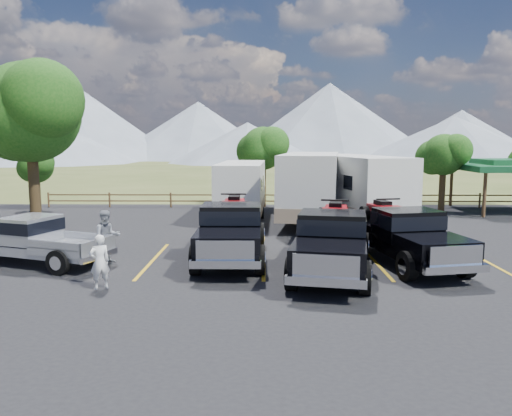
{
  "coord_description": "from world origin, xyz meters",
  "views": [
    {
      "loc": [
        -2.04,
        -13.61,
        4.33
      ],
      "look_at": [
        -2.3,
        6.62,
        1.6
      ],
      "focal_mm": 35.0,
      "sensor_mm": 36.0,
      "label": 1
    }
  ],
  "objects_px": {
    "trailer_center": "(311,187)",
    "trailer_right": "(355,189)",
    "person_b": "(107,237)",
    "pavilion": "(509,166)",
    "trailer_left": "(242,190)",
    "rig_right": "(403,234)",
    "tree_big_nw": "(29,112)",
    "person_a": "(100,262)",
    "rig_center": "(332,239)",
    "rig_left": "(232,229)",
    "pickup_silver": "(35,239)"
  },
  "relations": [
    {
      "from": "trailer_center",
      "to": "trailer_right",
      "type": "xyz_separation_m",
      "value": [
        2.25,
        -0.52,
        -0.05
      ]
    },
    {
      "from": "person_b",
      "to": "pavilion",
      "type": "bearing_deg",
      "value": 6.42
    },
    {
      "from": "person_b",
      "to": "trailer_left",
      "type": "bearing_deg",
      "value": 39.66
    },
    {
      "from": "rig_right",
      "to": "trailer_right",
      "type": "xyz_separation_m",
      "value": [
        -0.2,
        8.16,
        0.81
      ]
    },
    {
      "from": "rig_right",
      "to": "trailer_left",
      "type": "distance_m",
      "value": 11.56
    },
    {
      "from": "tree_big_nw",
      "to": "trailer_left",
      "type": "distance_m",
      "value": 11.12
    },
    {
      "from": "rig_right",
      "to": "person_a",
      "type": "relative_size",
      "value": 4.18
    },
    {
      "from": "rig_center",
      "to": "trailer_center",
      "type": "relative_size",
      "value": 0.67
    },
    {
      "from": "rig_left",
      "to": "person_a",
      "type": "height_order",
      "value": "rig_left"
    },
    {
      "from": "trailer_left",
      "to": "person_a",
      "type": "relative_size",
      "value": 5.57
    },
    {
      "from": "rig_right",
      "to": "person_b",
      "type": "distance_m",
      "value": 10.45
    },
    {
      "from": "tree_big_nw",
      "to": "trailer_right",
      "type": "relative_size",
      "value": 0.77
    },
    {
      "from": "tree_big_nw",
      "to": "person_a",
      "type": "bearing_deg",
      "value": -56.0
    },
    {
      "from": "rig_center",
      "to": "trailer_center",
      "type": "height_order",
      "value": "trailer_center"
    },
    {
      "from": "pickup_silver",
      "to": "rig_left",
      "type": "bearing_deg",
      "value": 117.78
    },
    {
      "from": "trailer_left",
      "to": "rig_left",
      "type": "bearing_deg",
      "value": -87.84
    },
    {
      "from": "rig_left",
      "to": "person_b",
      "type": "height_order",
      "value": "rig_left"
    },
    {
      "from": "person_a",
      "to": "person_b",
      "type": "height_order",
      "value": "person_b"
    },
    {
      "from": "tree_big_nw",
      "to": "trailer_right",
      "type": "height_order",
      "value": "tree_big_nw"
    },
    {
      "from": "trailer_center",
      "to": "trailer_right",
      "type": "relative_size",
      "value": 1.03
    },
    {
      "from": "person_a",
      "to": "rig_left",
      "type": "bearing_deg",
      "value": -166.92
    },
    {
      "from": "person_a",
      "to": "pavilion",
      "type": "bearing_deg",
      "value": -174.18
    },
    {
      "from": "rig_right",
      "to": "trailer_center",
      "type": "distance_m",
      "value": 9.05
    },
    {
      "from": "trailer_left",
      "to": "trailer_center",
      "type": "relative_size",
      "value": 0.85
    },
    {
      "from": "rig_right",
      "to": "person_a",
      "type": "distance_m",
      "value": 10.25
    },
    {
      "from": "rig_center",
      "to": "pavilion",
      "type": "bearing_deg",
      "value": 59.65
    },
    {
      "from": "rig_left",
      "to": "rig_right",
      "type": "distance_m",
      "value": 6.13
    },
    {
      "from": "trailer_right",
      "to": "rig_right",
      "type": "bearing_deg",
      "value": -102.42
    },
    {
      "from": "trailer_center",
      "to": "person_b",
      "type": "distance_m",
      "value": 11.96
    },
    {
      "from": "trailer_center",
      "to": "trailer_left",
      "type": "bearing_deg",
      "value": 172.01
    },
    {
      "from": "rig_center",
      "to": "rig_left",
      "type": "bearing_deg",
      "value": 161.81
    },
    {
      "from": "pickup_silver",
      "to": "person_b",
      "type": "bearing_deg",
      "value": 114.53
    },
    {
      "from": "tree_big_nw",
      "to": "trailer_center",
      "type": "distance_m",
      "value": 13.95
    },
    {
      "from": "rig_center",
      "to": "pickup_silver",
      "type": "height_order",
      "value": "rig_center"
    },
    {
      "from": "trailer_center",
      "to": "person_b",
      "type": "xyz_separation_m",
      "value": [
        -8.0,
        -8.83,
        -0.97
      ]
    },
    {
      "from": "tree_big_nw",
      "to": "person_a",
      "type": "xyz_separation_m",
      "value": [
        5.78,
        -8.57,
        -4.75
      ]
    },
    {
      "from": "trailer_center",
      "to": "rig_right",
      "type": "bearing_deg",
      "value": -65.13
    },
    {
      "from": "pavilion",
      "to": "rig_center",
      "type": "distance_m",
      "value": 19.41
    },
    {
      "from": "person_a",
      "to": "person_b",
      "type": "relative_size",
      "value": 0.86
    },
    {
      "from": "tree_big_nw",
      "to": "trailer_left",
      "type": "xyz_separation_m",
      "value": [
        9.38,
        4.51,
        -3.92
      ]
    },
    {
      "from": "trailer_right",
      "to": "pickup_silver",
      "type": "relative_size",
      "value": 1.72
    },
    {
      "from": "rig_center",
      "to": "trailer_right",
      "type": "height_order",
      "value": "trailer_right"
    },
    {
      "from": "rig_left",
      "to": "trailer_right",
      "type": "relative_size",
      "value": 0.67
    },
    {
      "from": "tree_big_nw",
      "to": "person_b",
      "type": "bearing_deg",
      "value": -47.26
    },
    {
      "from": "trailer_center",
      "to": "person_a",
      "type": "distance_m",
      "value": 14.02
    },
    {
      "from": "rig_center",
      "to": "trailer_left",
      "type": "bearing_deg",
      "value": 118.04
    },
    {
      "from": "rig_left",
      "to": "trailer_left",
      "type": "xyz_separation_m",
      "value": [
        -0.01,
        9.19,
        0.54
      ]
    },
    {
      "from": "trailer_center",
      "to": "person_a",
      "type": "relative_size",
      "value": 6.53
    },
    {
      "from": "person_b",
      "to": "pickup_silver",
      "type": "bearing_deg",
      "value": 158.23
    },
    {
      "from": "tree_big_nw",
      "to": "trailer_left",
      "type": "height_order",
      "value": "tree_big_nw"
    }
  ]
}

